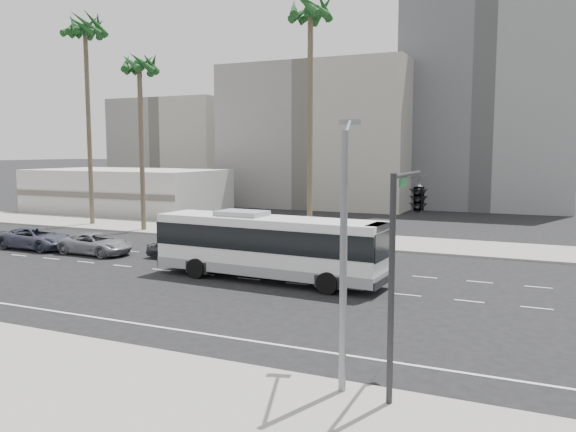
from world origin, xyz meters
The scene contains 17 objects.
ground centered at (0.00, 0.00, 0.00)m, with size 700.00×700.00×0.00m, color black.
sidewalk_north centered at (0.00, 15.50, 0.07)m, with size 120.00×7.00×0.15m, color gray.
sidewalk_south centered at (0.00, -15.50, 0.07)m, with size 120.00×7.00×0.15m, color gray.
commercial_low centered at (-30.00, 25.99, 2.50)m, with size 22.00×12.16×5.00m.
midrise_beige_west centered at (-12.00, 45.00, 9.00)m, with size 24.00×18.00×18.00m, color gray.
midrise_gray_center centered at (8.00, 52.00, 13.00)m, with size 20.00×20.00×26.00m, color slate.
midrise_beige_far centered at (-38.00, 50.00, 7.50)m, with size 18.00×16.00×15.00m, color gray.
civic_tower centered at (-2.00, 250.00, 38.83)m, with size 42.00×42.00×129.00m.
city_bus centered at (1.14, 0.19, 2.01)m, with size 13.46×3.72×3.83m.
car_a centered at (-7.45, 3.45, 0.65)m, with size 3.83×1.54×1.31m, color #2A292D.
car_b centered at (-13.44, 2.56, 0.75)m, with size 5.39×2.48×1.50m, color gray.
car_c centered at (-18.94, 2.51, 0.81)m, with size 5.83×2.69×1.62m, color #3F4357.
streetlight_corner centered at (9.78, -12.32, 4.65)m, with size 1.44×3.80×8.29m.
traffic_signal centered at (11.37, -9.89, 5.53)m, with size 3.02×3.97×6.63m.
palm_near centered at (-2.31, 14.86, 17.61)m, with size 5.78×5.78×19.44m.
palm_mid centered at (-17.81, 13.42, 14.32)m, with size 5.15×5.15×15.91m.
palm_far centered at (-25.09, 14.84, 18.16)m, with size 5.82×5.82×19.99m.
Camera 1 is at (15.21, -28.52, 7.25)m, focal length 36.26 mm.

